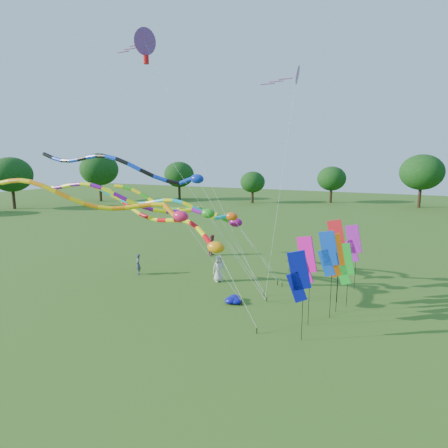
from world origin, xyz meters
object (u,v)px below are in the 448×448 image
at_px(tube_kite_red, 169,222).
at_px(person_a, 219,268).
at_px(tube_kite_orange, 113,203).
at_px(blue_nylon_heap, 233,300).
at_px(person_c, 213,245).
at_px(person_b, 138,264).

relative_size(tube_kite_red, person_a, 7.72).
xyz_separation_m(tube_kite_orange, blue_nylon_heap, (7.05, 1.85, -5.56)).
bearing_deg(person_a, blue_nylon_heap, -100.47).
bearing_deg(blue_nylon_heap, tube_kite_red, 177.15).
bearing_deg(blue_nylon_heap, person_c, 123.45).
bearing_deg(person_b, tube_kite_red, 17.13).
height_order(blue_nylon_heap, person_c, person_c).
bearing_deg(person_b, person_c, 112.83).
relative_size(blue_nylon_heap, person_c, 0.81).
bearing_deg(blue_nylon_heap, person_a, 128.09).
xyz_separation_m(tube_kite_orange, person_a, (4.51, 5.09, -4.87)).
distance_m(person_a, person_c, 6.96).
distance_m(person_a, person_b, 6.09).
bearing_deg(tube_kite_orange, person_c, 71.83).
height_order(person_b, person_c, person_c).
height_order(tube_kite_red, person_c, tube_kite_red).
relative_size(person_a, person_c, 0.99).
relative_size(tube_kite_red, person_b, 9.24).
relative_size(tube_kite_orange, blue_nylon_heap, 9.73).
xyz_separation_m(person_b, person_c, (2.42, 7.16, 0.16)).
distance_m(tube_kite_red, tube_kite_orange, 3.56).
bearing_deg(person_a, person_c, 72.14).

